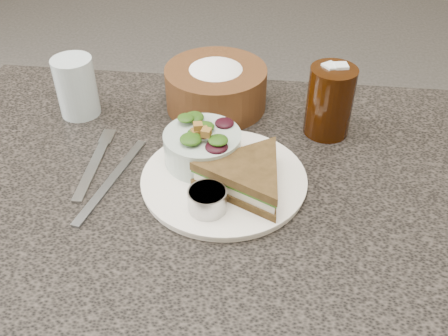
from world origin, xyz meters
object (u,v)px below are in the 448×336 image
dressing_ramekin (207,200)px  water_glass (76,87)px  bread_basket (216,81)px  sandwich (247,177)px  cola_glass (330,98)px  salad_bowl (202,143)px  dining_table (204,317)px  dinner_plate (224,180)px

dressing_ramekin → water_glass: (-0.28, 0.25, 0.03)m
water_glass → bread_basket: bearing=12.1°
sandwich → water_glass: bearing=176.3°
bread_basket → cola_glass: 0.22m
sandwich → dressing_ramekin: sandwich is taller
bread_basket → dressing_ramekin: bearing=-84.9°
salad_bowl → cola_glass: cola_glass is taller
cola_glass → sandwich: bearing=-124.5°
dining_table → water_glass: water_glass is taller
bread_basket → cola_glass: (0.21, -0.06, 0.01)m
bread_basket → water_glass: size_ratio=1.72×
dinner_plate → water_glass: water_glass is taller
bread_basket → cola_glass: cola_glass is taller
cola_glass → bread_basket: bearing=163.2°
sandwich → dressing_ramekin: size_ratio=3.04×
dressing_ramekin → water_glass: water_glass is taller
dining_table → dressing_ramekin: (0.03, -0.07, 0.40)m
dressing_ramekin → bread_basket: bread_basket is taller
cola_glass → water_glass: size_ratio=1.23×
salad_bowl → cola_glass: 0.25m
sandwich → bread_basket: size_ratio=0.90×
salad_bowl → dressing_ramekin: size_ratio=2.19×
dressing_ramekin → cola_glass: 0.31m
sandwich → salad_bowl: salad_bowl is taller
water_glass → dining_table: bearing=-34.5°
sandwich → water_glass: size_ratio=1.55×
dinner_plate → sandwich: sandwich is taller
dressing_ramekin → cola_glass: (0.18, 0.24, 0.04)m
cola_glass → dressing_ramekin: bearing=-127.2°
dining_table → dressing_ramekin: dressing_ramekin is taller
cola_glass → dining_table: bearing=-141.4°
dining_table → dinner_plate: size_ratio=3.81×
salad_bowl → dressing_ramekin: bearing=-78.0°
dressing_ramekin → dining_table: bearing=109.6°
cola_glass → water_glass: 0.47m
dining_table → water_glass: (-0.26, 0.18, 0.43)m
dining_table → water_glass: 0.53m
dining_table → sandwich: (0.08, -0.02, 0.41)m
salad_bowl → dressing_ramekin: 0.12m
salad_bowl → cola_glass: bearing=31.4°
dining_table → cola_glass: 0.52m
dinner_plate → dressing_ramekin: dressing_ramekin is taller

